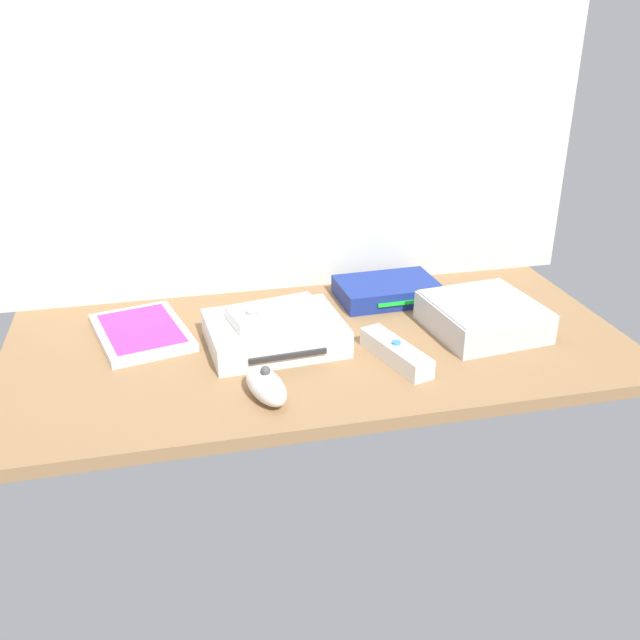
{
  "coord_description": "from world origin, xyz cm",
  "views": [
    {
      "loc": [
        -23.02,
        -98.66,
        51.47
      ],
      "look_at": [
        0.0,
        0.0,
        4.0
      ],
      "focal_mm": 39.33,
      "sensor_mm": 36.0,
      "label": 1
    }
  ],
  "objects_px": {
    "remote_wand": "(396,352)",
    "remote_nunchuk": "(266,386)",
    "mini_computer": "(483,316)",
    "game_case": "(142,332)",
    "network_router": "(387,290)",
    "remote_classic_pad": "(276,313)",
    "game_console": "(275,333)"
  },
  "relations": [
    {
      "from": "remote_wand",
      "to": "game_case",
      "type": "bearing_deg",
      "value": 138.64
    },
    {
      "from": "network_router",
      "to": "remote_wand",
      "type": "relative_size",
      "value": 1.21
    },
    {
      "from": "mini_computer",
      "to": "game_console",
      "type": "bearing_deg",
      "value": 175.85
    },
    {
      "from": "mini_computer",
      "to": "remote_classic_pad",
      "type": "height_order",
      "value": "remote_classic_pad"
    },
    {
      "from": "network_router",
      "to": "remote_classic_pad",
      "type": "xyz_separation_m",
      "value": [
        -0.23,
        -0.13,
        0.04
      ]
    },
    {
      "from": "game_case",
      "to": "network_router",
      "type": "distance_m",
      "value": 0.45
    },
    {
      "from": "game_console",
      "to": "remote_wand",
      "type": "height_order",
      "value": "game_console"
    },
    {
      "from": "game_case",
      "to": "remote_nunchuk",
      "type": "height_order",
      "value": "remote_nunchuk"
    },
    {
      "from": "game_console",
      "to": "remote_nunchuk",
      "type": "height_order",
      "value": "remote_nunchuk"
    },
    {
      "from": "game_console",
      "to": "remote_wand",
      "type": "distance_m",
      "value": 0.2
    },
    {
      "from": "remote_wand",
      "to": "remote_classic_pad",
      "type": "relative_size",
      "value": 0.97
    },
    {
      "from": "game_console",
      "to": "game_case",
      "type": "bearing_deg",
      "value": 154.25
    },
    {
      "from": "mini_computer",
      "to": "remote_nunchuk",
      "type": "height_order",
      "value": "mini_computer"
    },
    {
      "from": "mini_computer",
      "to": "remote_nunchuk",
      "type": "bearing_deg",
      "value": -161.08
    },
    {
      "from": "mini_computer",
      "to": "game_case",
      "type": "relative_size",
      "value": 0.87
    },
    {
      "from": "game_case",
      "to": "mini_computer",
      "type": "bearing_deg",
      "value": -24.49
    },
    {
      "from": "mini_computer",
      "to": "game_case",
      "type": "height_order",
      "value": "mini_computer"
    },
    {
      "from": "game_console",
      "to": "remote_nunchuk",
      "type": "bearing_deg",
      "value": -108.34
    },
    {
      "from": "network_router",
      "to": "remote_classic_pad",
      "type": "relative_size",
      "value": 1.18
    },
    {
      "from": "remote_nunchuk",
      "to": "remote_classic_pad",
      "type": "relative_size",
      "value": 0.69
    },
    {
      "from": "remote_wand",
      "to": "remote_classic_pad",
      "type": "xyz_separation_m",
      "value": [
        -0.17,
        0.1,
        0.04
      ]
    },
    {
      "from": "game_case",
      "to": "remote_nunchuk",
      "type": "xyz_separation_m",
      "value": [
        0.17,
        -0.24,
        0.01
      ]
    },
    {
      "from": "remote_wand",
      "to": "mini_computer",
      "type": "bearing_deg",
      "value": 5.42
    },
    {
      "from": "remote_wand",
      "to": "remote_nunchuk",
      "type": "relative_size",
      "value": 1.41
    },
    {
      "from": "remote_nunchuk",
      "to": "mini_computer",
      "type": "bearing_deg",
      "value": 4.3
    },
    {
      "from": "game_console",
      "to": "network_router",
      "type": "bearing_deg",
      "value": 26.48
    },
    {
      "from": "remote_nunchuk",
      "to": "game_console",
      "type": "bearing_deg",
      "value": 61.27
    },
    {
      "from": "network_router",
      "to": "remote_wand",
      "type": "xyz_separation_m",
      "value": [
        -0.06,
        -0.23,
        -0.0
      ]
    },
    {
      "from": "remote_wand",
      "to": "network_router",
      "type": "bearing_deg",
      "value": 58.67
    },
    {
      "from": "network_router",
      "to": "remote_nunchuk",
      "type": "xyz_separation_m",
      "value": [
        -0.27,
        -0.3,
        0.0
      ]
    },
    {
      "from": "remote_wand",
      "to": "remote_nunchuk",
      "type": "xyz_separation_m",
      "value": [
        -0.21,
        -0.06,
        0.01
      ]
    },
    {
      "from": "mini_computer",
      "to": "remote_nunchuk",
      "type": "distance_m",
      "value": 0.41
    }
  ]
}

